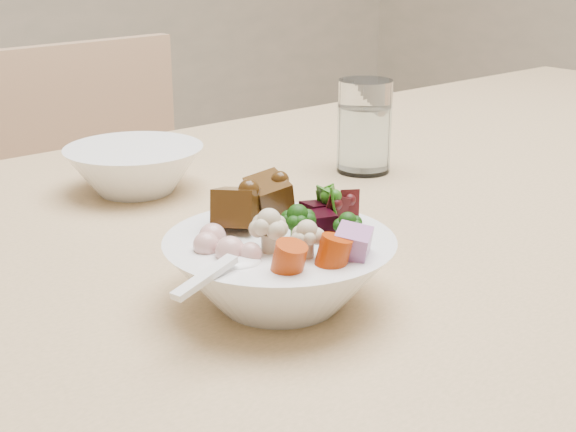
{
  "coord_description": "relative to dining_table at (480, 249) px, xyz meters",
  "views": [
    {
      "loc": [
        -0.86,
        -0.82,
        1.11
      ],
      "look_at": [
        -0.5,
        -0.3,
        0.89
      ],
      "focal_mm": 50.0,
      "sensor_mm": 36.0,
      "label": 1
    }
  ],
  "objects": [
    {
      "name": "soup_spoon",
      "position": [
        -0.45,
        -0.16,
        0.14
      ],
      "size": [
        0.09,
        0.04,
        0.02
      ],
      "rotation": [
        0.0,
        0.0,
        0.31
      ],
      "color": "white",
      "rests_on": "food_bowl"
    },
    {
      "name": "chair_far",
      "position": [
        -0.15,
        0.78,
        -0.23
      ],
      "size": [
        0.48,
        0.48,
        0.92
      ],
      "rotation": [
        0.0,
        0.0,
        0.15
      ],
      "color": "tan",
      "rests_on": "ground"
    },
    {
      "name": "water_glass",
      "position": [
        -0.08,
        0.14,
        0.14
      ],
      "size": [
        0.07,
        0.07,
        0.12
      ],
      "color": "white",
      "rests_on": "dining_table"
    },
    {
      "name": "side_bowl",
      "position": [
        -0.36,
        0.22,
        0.11
      ],
      "size": [
        0.16,
        0.16,
        0.05
      ],
      "primitive_type": null,
      "color": "white",
      "rests_on": "dining_table"
    },
    {
      "name": "dining_table",
      "position": [
        0.0,
        0.0,
        0.0
      ],
      "size": [
        1.84,
        1.13,
        0.82
      ],
      "rotation": [
        0.0,
        0.0,
        0.08
      ],
      "color": "#DBB181",
      "rests_on": "ground"
    },
    {
      "name": "food_bowl",
      "position": [
        -0.39,
        -0.13,
        0.12
      ],
      "size": [
        0.19,
        0.19,
        0.1
      ],
      "color": "white",
      "rests_on": "dining_table"
    }
  ]
}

